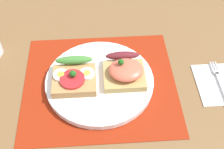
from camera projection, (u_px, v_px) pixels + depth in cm
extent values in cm
cube|color=brown|center=(100.00, 88.00, 73.64)|extent=(120.00, 90.00, 3.20)
cube|color=maroon|center=(100.00, 83.00, 72.30)|extent=(36.58, 32.40, 0.30)
cylinder|color=white|center=(100.00, 81.00, 71.64)|extent=(25.88, 25.88, 1.44)
cube|color=#B5824C|center=(74.00, 80.00, 69.56)|extent=(10.08, 8.65, 2.00)
cylinder|color=red|center=(72.00, 79.00, 68.10)|extent=(5.73, 5.73, 0.60)
ellipsoid|color=#438334|center=(74.00, 60.00, 71.16)|extent=(8.87, 2.20, 1.80)
sphere|color=#1E5919|center=(73.00, 74.00, 67.73)|extent=(1.60, 1.60, 1.60)
cylinder|color=white|center=(61.00, 74.00, 69.23)|extent=(3.64, 3.64, 0.50)
cylinder|color=yellow|center=(61.00, 73.00, 68.98)|extent=(1.64, 1.64, 0.16)
cylinder|color=white|center=(87.00, 73.00, 69.48)|extent=(3.64, 3.64, 0.50)
cylinder|color=yellow|center=(87.00, 72.00, 69.23)|extent=(1.64, 1.64, 0.16)
cube|color=tan|center=(124.00, 75.00, 70.82)|extent=(9.78, 8.82, 1.65)
ellipsoid|color=#E36247|center=(126.00, 70.00, 69.13)|extent=(8.02, 7.05, 2.50)
ellipsoid|color=maroon|center=(122.00, 56.00, 72.60)|extent=(8.31, 2.20, 1.80)
sphere|color=#1E5919|center=(121.00, 62.00, 68.10)|extent=(1.40, 1.40, 1.40)
cube|color=white|center=(220.00, 83.00, 72.10)|extent=(11.39, 12.71, 0.60)
cube|color=#B7B7BC|center=(223.00, 89.00, 70.44)|extent=(0.80, 10.09, 0.32)
cube|color=#B7B7BC|center=(216.00, 72.00, 73.82)|extent=(1.50, 1.20, 0.32)
cube|color=#B7B7BC|center=(211.00, 66.00, 75.09)|extent=(0.32, 2.80, 0.32)
cube|color=#B7B7BC|center=(214.00, 66.00, 75.11)|extent=(0.32, 2.80, 0.32)
cube|color=#B7B7BC|center=(217.00, 66.00, 75.14)|extent=(0.32, 2.80, 0.32)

